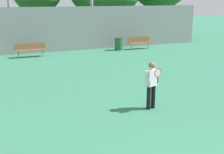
# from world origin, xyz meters

# --- Properties ---
(tennis_player) EXTENTS (0.57, 0.46, 1.61)m
(tennis_player) POSITION_xyz_m (1.78, 5.04, 0.92)
(tennis_player) COLOR black
(tennis_player) RESTS_ON ground_plane
(bench_courtside_near) EXTENTS (1.77, 0.40, 0.88)m
(bench_courtside_near) POSITION_xyz_m (7.71, 16.41, 0.55)
(bench_courtside_near) COLOR brown
(bench_courtside_near) RESTS_ON ground_plane
(bench_courtside_far) EXTENTS (1.92, 0.40, 0.88)m
(bench_courtside_far) POSITION_xyz_m (-0.18, 16.41, 0.55)
(bench_courtside_far) COLOR brown
(bench_courtside_far) RESTS_ON ground_plane
(trash_bin) EXTENTS (0.62, 0.62, 0.89)m
(trash_bin) POSITION_xyz_m (6.10, 16.54, 0.44)
(trash_bin) COLOR #235B33
(trash_bin) RESTS_ON ground_plane
(back_fence) EXTENTS (26.95, 0.06, 3.07)m
(back_fence) POSITION_xyz_m (0.00, 17.72, 1.53)
(back_fence) COLOR gray
(back_fence) RESTS_ON ground_plane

